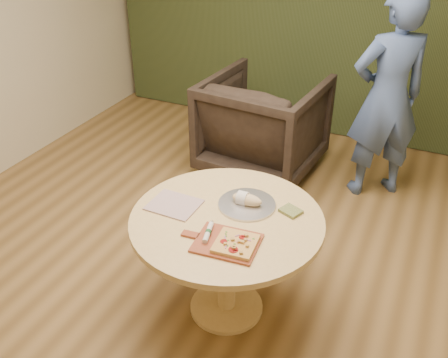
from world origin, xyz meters
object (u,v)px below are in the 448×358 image
Objects in this scene: bread_roll at (246,199)px; flatbread_pizza at (236,244)px; pizza_paddle at (225,243)px; pedestal_table at (227,236)px; serving_tray at (247,204)px; armchair at (264,120)px; person_standing at (387,98)px; cutlery_roll at (208,232)px.

flatbread_pizza is at bearing -74.61° from bread_roll.
pizza_paddle is 0.40m from bread_roll.
pedestal_table is 2.55× the size of pizza_paddle.
flatbread_pizza reaches higher than pizza_paddle.
bread_roll is (-0.04, 0.40, 0.04)m from pizza_paddle.
flatbread_pizza reaches higher than pedestal_table.
flatbread_pizza is 0.67× the size of serving_tray.
bread_roll is at bearing 73.13° from pedestal_table.
person_standing is (1.06, 0.07, 0.38)m from armchair.
person_standing is at bearing 60.24° from cutlery_roll.
pizza_paddle is 1.29× the size of serving_tray.
bread_roll is at bearing 112.15° from armchair.
person_standing reaches higher than pizza_paddle.
flatbread_pizza is 1.21× the size of cutlery_roll.
pedestal_table is 2.03m from person_standing.
pedestal_table is 1.90m from armchair.
pedestal_table is at bearing 109.20° from armchair.
armchair is at bearing 107.36° from serving_tray.
pedestal_table is 1.12× the size of armchair.
serving_tray reaches higher than pizza_paddle.
armchair is (-0.63, 2.08, -0.26)m from flatbread_pizza.
serving_tray is 0.04m from bread_roll.
serving_tray is 1.83m from person_standing.
pedestal_table is 0.64× the size of person_standing.
serving_tray is at bearing 37.89° from person_standing.
pedestal_table is 6.04× the size of bread_roll.
cutlery_roll is at bearing -94.83° from pedestal_table.
person_standing is at bearing 73.01° from serving_tray.
cutlery_roll is 2.22m from person_standing.
person_standing reaches higher than pedestal_table.
armchair is at bearing 88.54° from cutlery_roll.
pedestal_table is 0.29m from pizza_paddle.
flatbread_pizza is at bearing -75.79° from serving_tray.
serving_tray is (-0.04, 0.40, -0.00)m from pizza_paddle.
armchair reaches higher than cutlery_roll.
armchair reaches higher than flatbread_pizza.
person_standing is (0.50, 2.14, 0.15)m from pizza_paddle.
bread_roll reaches higher than flatbread_pizza.
pizza_paddle is at bearing -83.53° from bread_roll.
pizza_paddle is 2.37× the size of bread_roll.
armchair is at bearing 107.09° from bread_roll.
pizza_paddle is 0.07m from flatbread_pizza.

